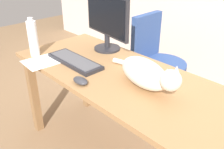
# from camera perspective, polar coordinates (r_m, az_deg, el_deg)

# --- Properties ---
(desk) EXTENTS (1.53, 0.65, 0.72)m
(desk) POSITION_cam_1_polar(r_m,az_deg,el_deg) (1.63, 1.38, -2.80)
(desk) COLOR #9E7247
(desk) RESTS_ON ground_plane
(office_chair) EXTENTS (0.48, 0.48, 0.90)m
(office_chair) POSITION_cam_1_polar(r_m,az_deg,el_deg) (2.34, 9.95, 0.44)
(office_chair) COLOR black
(office_chair) RESTS_ON ground_plane
(monitor) EXTENTS (0.48, 0.20, 0.42)m
(monitor) POSITION_cam_1_polar(r_m,az_deg,el_deg) (1.87, -1.19, 12.25)
(monitor) COLOR #232328
(monitor) RESTS_ON desk
(keyboard) EXTENTS (0.44, 0.15, 0.03)m
(keyboard) POSITION_cam_1_polar(r_m,az_deg,el_deg) (1.72, -8.50, 3.06)
(keyboard) COLOR #232328
(keyboard) RESTS_ON desk
(cat) EXTENTS (0.60, 0.27, 0.20)m
(cat) POSITION_cam_1_polar(r_m,az_deg,el_deg) (1.40, 7.95, 0.33)
(cat) COLOR silver
(cat) RESTS_ON desk
(computer_mouse) EXTENTS (0.11, 0.06, 0.04)m
(computer_mouse) POSITION_cam_1_polar(r_m,az_deg,el_deg) (1.45, -7.21, -1.41)
(computer_mouse) COLOR #333338
(computer_mouse) RESTS_ON desk
(paper_sheet) EXTENTS (0.23, 0.31, 0.00)m
(paper_sheet) POSITION_cam_1_polar(r_m,az_deg,el_deg) (1.80, -14.77, 3.11)
(paper_sheet) COLOR white
(paper_sheet) RESTS_ON desk
(water_bottle) EXTENTS (0.07, 0.07, 0.28)m
(water_bottle) POSITION_cam_1_polar(r_m,az_deg,el_deg) (1.87, -17.55, 7.89)
(water_bottle) COLOR silver
(water_bottle) RESTS_ON desk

